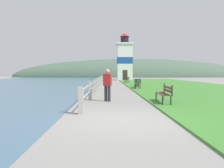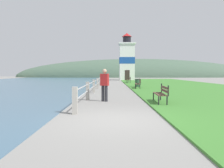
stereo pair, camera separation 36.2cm
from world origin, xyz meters
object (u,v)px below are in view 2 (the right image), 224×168
(park_bench_near, at_px, (161,93))
(park_bench_far, at_px, (128,79))
(park_bench_midway, at_px, (138,83))
(person_strolling, at_px, (104,84))
(trash_bin, at_px, (137,83))
(lighthouse, at_px, (126,60))

(park_bench_near, distance_m, park_bench_far, 20.46)
(park_bench_far, bearing_deg, park_bench_midway, 87.86)
(person_strolling, height_order, trash_bin, person_strolling)
(park_bench_near, bearing_deg, lighthouse, -88.06)
(park_bench_far, relative_size, person_strolling, 0.96)
(park_bench_far, bearing_deg, lighthouse, -95.10)
(park_bench_midway, height_order, lighthouse, lighthouse)
(park_bench_near, relative_size, person_strolling, 1.04)
(park_bench_near, height_order, park_bench_far, same)
(park_bench_far, height_order, trash_bin, park_bench_far)
(park_bench_near, xyz_separation_m, person_strolling, (-2.81, 0.82, 0.38))
(park_bench_midway, bearing_deg, lighthouse, -86.28)
(park_bench_near, bearing_deg, park_bench_far, -87.10)
(park_bench_midway, bearing_deg, trash_bin, -88.99)
(park_bench_far, xyz_separation_m, trash_bin, (0.22, -8.71, -0.11))
(person_strolling, bearing_deg, park_bench_far, 12.70)
(park_bench_near, height_order, person_strolling, person_strolling)
(park_bench_midway, relative_size, trash_bin, 2.39)
(park_bench_near, xyz_separation_m, park_bench_far, (-0.02, 20.46, -0.00))
(park_bench_midway, distance_m, trash_bin, 1.99)
(park_bench_far, bearing_deg, park_bench_near, 87.47)
(lighthouse, relative_size, person_strolling, 5.44)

